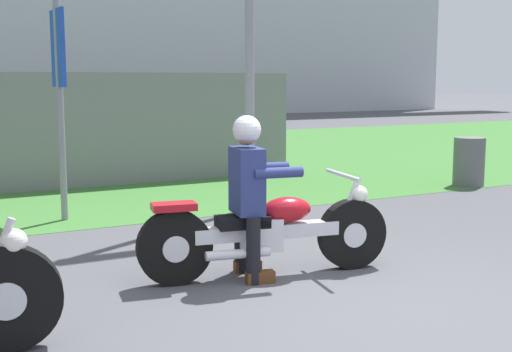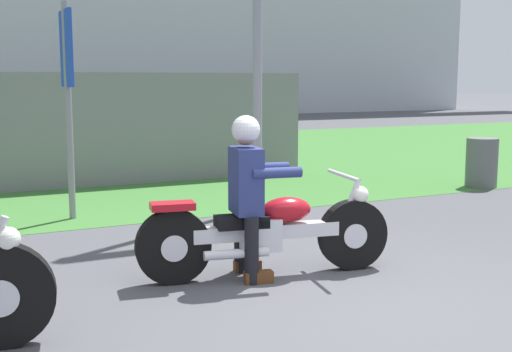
# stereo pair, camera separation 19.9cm
# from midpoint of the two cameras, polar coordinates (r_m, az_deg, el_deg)

# --- Properties ---
(ground) EXTENTS (120.00, 120.00, 0.00)m
(ground) POSITION_cam_midpoint_polar(r_m,az_deg,el_deg) (5.13, 9.73, -11.10)
(ground) COLOR #4C4C51
(grass_verge) EXTENTS (60.00, 12.00, 0.01)m
(grass_verge) POSITION_cam_midpoint_polar(r_m,az_deg,el_deg) (13.92, -15.51, 0.97)
(grass_verge) COLOR #3D7533
(grass_verge) RESTS_ON ground
(motorcycle_lead) EXTENTS (2.22, 0.73, 0.87)m
(motorcycle_lead) POSITION_cam_midpoint_polar(r_m,az_deg,el_deg) (5.77, 0.02, -4.81)
(motorcycle_lead) COLOR black
(motorcycle_lead) RESTS_ON ground
(rider_lead) EXTENTS (0.60, 0.53, 1.39)m
(rider_lead) POSITION_cam_midpoint_polar(r_m,az_deg,el_deg) (5.64, -1.62, -0.70)
(rider_lead) COLOR black
(rider_lead) RESTS_ON ground
(trash_can) EXTENTS (0.49, 0.49, 0.78)m
(trash_can) POSITION_cam_midpoint_polar(r_m,az_deg,el_deg) (11.17, 17.20, 1.17)
(trash_can) COLOR #595E5B
(trash_can) RESTS_ON ground
(sign_banner) EXTENTS (0.08, 0.60, 2.60)m
(sign_banner) POSITION_cam_midpoint_polar(r_m,az_deg,el_deg) (8.31, -17.10, 8.11)
(sign_banner) COLOR gray
(sign_banner) RESTS_ON ground
(fence_segment) EXTENTS (7.00, 0.06, 1.80)m
(fence_segment) POSITION_cam_midpoint_polar(r_m,az_deg,el_deg) (10.84, -14.19, 3.80)
(fence_segment) COLOR slate
(fence_segment) RESTS_ON ground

